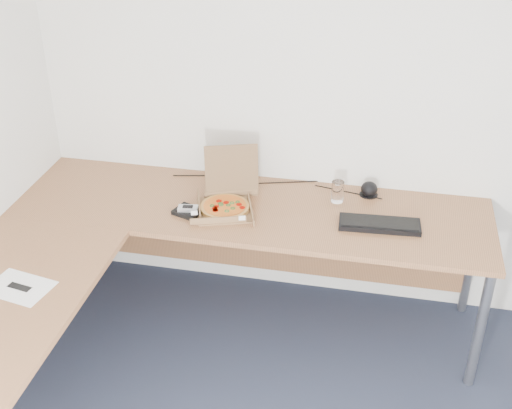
% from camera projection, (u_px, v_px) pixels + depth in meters
% --- Properties ---
extents(room_shell, '(3.50, 3.50, 2.50)m').
position_uv_depth(room_shell, '(317.00, 308.00, 1.99)').
color(room_shell, silver).
rests_on(room_shell, ground).
extents(desk, '(2.50, 2.20, 0.73)m').
position_uv_depth(desk, '(168.00, 249.00, 3.23)').
color(desk, '#95603B').
rests_on(desk, ground).
extents(pizza_box, '(0.29, 0.33, 0.29)m').
position_uv_depth(pizza_box, '(226.00, 203.00, 3.49)').
color(pizza_box, olive).
rests_on(pizza_box, desk).
extents(drinking_glass, '(0.07, 0.07, 0.12)m').
position_uv_depth(drinking_glass, '(338.00, 192.00, 3.55)').
color(drinking_glass, white).
rests_on(drinking_glass, desk).
extents(keyboard, '(0.41, 0.17, 0.03)m').
position_uv_depth(keyboard, '(380.00, 224.00, 3.35)').
color(keyboard, black).
rests_on(keyboard, desk).
extents(wallet, '(0.17, 0.15, 0.02)m').
position_uv_depth(wallet, '(188.00, 211.00, 3.46)').
color(wallet, black).
rests_on(wallet, desk).
extents(phone, '(0.11, 0.07, 0.02)m').
position_uv_depth(phone, '(188.00, 208.00, 3.45)').
color(phone, '#B2B5BA').
rests_on(phone, wallet).
extents(paper_sheet, '(0.31, 0.24, 0.00)m').
position_uv_depth(paper_sheet, '(19.00, 287.00, 2.92)').
color(paper_sheet, white).
rests_on(paper_sheet, desk).
extents(dome_speaker, '(0.10, 0.10, 0.08)m').
position_uv_depth(dome_speaker, '(369.00, 188.00, 3.61)').
color(dome_speaker, black).
rests_on(dome_speaker, desk).
extents(cable_bundle, '(0.57, 0.12, 0.01)m').
position_uv_depth(cable_bundle, '(271.00, 183.00, 3.75)').
color(cable_bundle, black).
rests_on(cable_bundle, desk).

